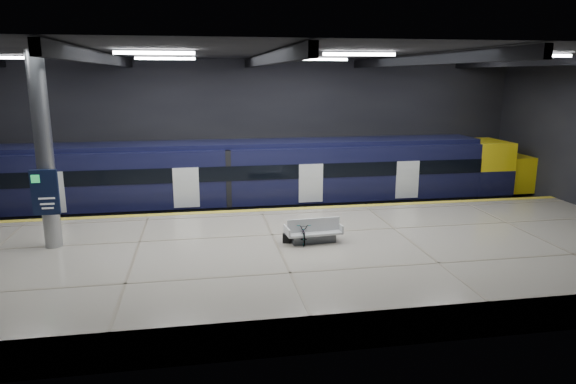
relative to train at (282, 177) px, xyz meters
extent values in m
plane|color=black|center=(-1.45, -5.50, -2.06)|extent=(30.00, 30.00, 0.00)
cube|color=black|center=(-1.45, 2.50, 1.94)|extent=(30.00, 0.10, 8.00)
cube|color=black|center=(-1.45, -13.50, 1.94)|extent=(30.00, 0.10, 8.00)
cube|color=black|center=(-1.45, -5.50, 5.94)|extent=(30.00, 16.00, 0.10)
cube|color=black|center=(-7.45, -5.50, 5.69)|extent=(0.25, 16.00, 0.40)
cube|color=black|center=(-1.45, -5.50, 5.69)|extent=(0.25, 16.00, 0.40)
cube|color=black|center=(4.55, -5.50, 5.69)|extent=(0.25, 16.00, 0.40)
cube|color=black|center=(10.55, -5.50, 5.69)|extent=(0.25, 16.00, 0.40)
cube|color=white|center=(-5.45, -7.50, 5.82)|extent=(2.60, 0.18, 0.10)
cube|color=white|center=(1.55, -7.50, 5.82)|extent=(2.60, 0.18, 0.10)
cube|color=white|center=(8.55, -7.50, 5.82)|extent=(2.60, 0.18, 0.10)
cube|color=white|center=(-5.45, -1.50, 5.82)|extent=(2.60, 0.18, 0.10)
cube|color=white|center=(1.55, -1.50, 5.82)|extent=(2.60, 0.18, 0.10)
cube|color=white|center=(8.55, -1.50, 5.82)|extent=(2.60, 0.18, 0.10)
cube|color=#B8AC9B|center=(-1.45, -8.00, -1.51)|extent=(30.00, 11.00, 1.10)
cube|color=yellow|center=(-1.45, -2.75, -0.95)|extent=(30.00, 0.40, 0.01)
cube|color=gray|center=(-1.45, -0.72, -1.98)|extent=(30.00, 0.08, 0.16)
cube|color=gray|center=(-1.45, 0.72, -1.98)|extent=(30.00, 0.08, 0.16)
cube|color=black|center=(-1.80, 0.00, -1.51)|extent=(24.00, 2.58, 0.80)
cube|color=black|center=(-1.80, 0.00, 0.27)|extent=(24.00, 2.80, 2.75)
cube|color=black|center=(-1.80, 0.00, 1.76)|extent=(24.00, 2.30, 0.24)
cube|color=black|center=(-1.80, -1.41, 0.54)|extent=(24.00, 0.04, 0.70)
cube|color=white|center=(1.20, -1.41, -0.06)|extent=(1.20, 0.05, 1.90)
cube|color=yellow|center=(11.20, 0.00, 0.27)|extent=(2.00, 2.80, 2.75)
ellipsoid|color=yellow|center=(13.80, 0.00, -0.21)|extent=(3.60, 2.52, 1.90)
cube|color=black|center=(11.50, 0.00, 0.44)|extent=(1.60, 2.38, 0.80)
cube|color=#595B60|center=(-0.07, -7.67, -0.81)|extent=(1.65, 0.62, 0.30)
cube|color=silver|center=(-0.07, -7.67, -0.58)|extent=(2.08, 1.00, 0.08)
cube|color=silver|center=(-0.07, -7.67, -0.29)|extent=(2.02, 0.23, 0.50)
cube|color=silver|center=(-1.08, -7.74, -0.45)|extent=(0.12, 0.86, 0.30)
cube|color=silver|center=(0.93, -7.60, -0.45)|extent=(0.12, 0.86, 0.30)
imported|color=#99999E|center=(-0.46, -7.57, -0.57)|extent=(0.64, 1.50, 0.77)
cube|color=black|center=(-1.06, -7.57, -0.78)|extent=(0.33, 0.24, 0.35)
cylinder|color=#9EA0A5|center=(-9.45, -6.50, 2.49)|extent=(0.60, 0.60, 6.90)
cube|color=black|center=(-9.45, -6.92, 1.14)|extent=(0.90, 0.12, 1.60)
camera|label=1|loc=(-4.12, -25.41, 5.11)|focal=32.00mm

